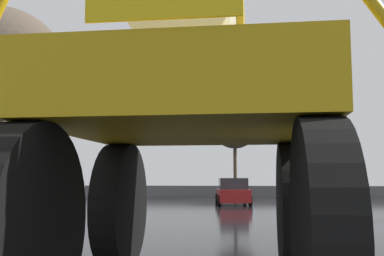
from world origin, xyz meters
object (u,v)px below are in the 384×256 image
object	(u,v)px
oversize_sprayer	(191,125)
sedan_ahead	(233,192)
traffic_signal_near_left	(9,125)
bare_tree_left	(0,61)
bare_tree_far_center	(235,131)

from	to	relation	value
oversize_sprayer	sedan_ahead	world-z (taller)	oversize_sprayer
traffic_signal_near_left	bare_tree_left	xyz separation A→B (m)	(-2.96, 4.49, 2.76)
oversize_sprayer	bare_tree_far_center	size ratio (longest dim) A/B	0.83
bare_tree_left	bare_tree_far_center	world-z (taller)	bare_tree_left
bare_tree_far_center	bare_tree_left	bearing A→B (deg)	-108.90
bare_tree_left	bare_tree_far_center	distance (m)	21.85
bare_tree_far_center	oversize_sprayer	bearing A→B (deg)	-88.79
oversize_sprayer	bare_tree_far_center	bearing A→B (deg)	1.10
sedan_ahead	traffic_signal_near_left	size ratio (longest dim) A/B	1.15
oversize_sprayer	sedan_ahead	bearing A→B (deg)	1.08
oversize_sprayer	bare_tree_far_center	xyz separation A→B (m)	(-0.61, 28.90, 2.86)
sedan_ahead	bare_tree_left	world-z (taller)	bare_tree_left
oversize_sprayer	sedan_ahead	distance (m)	20.95
oversize_sprayer	traffic_signal_near_left	xyz separation A→B (m)	(-4.72, 3.73, 0.49)
bare_tree_left	oversize_sprayer	bearing A→B (deg)	-46.95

